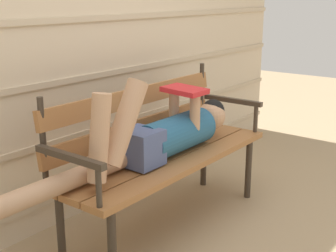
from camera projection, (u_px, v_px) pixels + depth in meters
ground_plane at (178, 229)px, 2.89m from camera, size 12.00×12.00×0.00m
house_siding at (93, 18)px, 2.94m from camera, size 4.68×0.08×2.51m
park_bench at (159, 146)px, 2.84m from camera, size 1.56×0.50×0.92m
reclining_person at (160, 135)px, 2.71m from camera, size 1.74×0.25×0.53m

